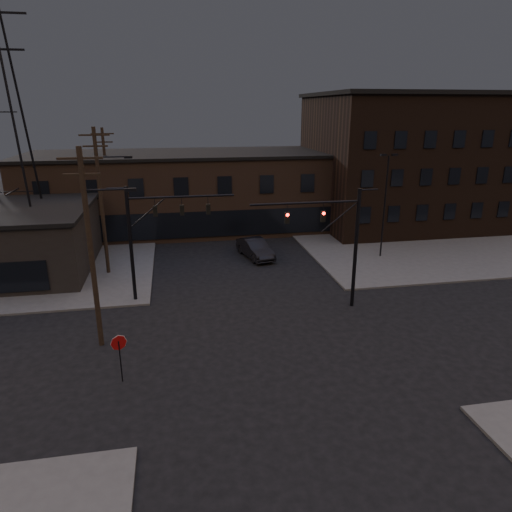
{
  "coord_description": "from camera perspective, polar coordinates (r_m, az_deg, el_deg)",
  "views": [
    {
      "loc": [
        -5.09,
        -22.27,
        12.76
      ],
      "look_at": [
        0.12,
        5.82,
        3.5
      ],
      "focal_mm": 32.0,
      "sensor_mm": 36.0,
      "label": 1
    }
  ],
  "objects": [
    {
      "name": "parked_car_lot_b",
      "position": [
        50.19,
        10.83,
        3.95
      ],
      "size": [
        5.45,
        3.62,
        1.47
      ],
      "primitive_type": "imported",
      "rotation": [
        0.0,
        0.0,
        1.23
      ],
      "color": "silver",
      "rests_on": "sidewalk_ne"
    },
    {
      "name": "building_row",
      "position": [
        51.28,
        -4.71,
        8.07
      ],
      "size": [
        40.0,
        12.0,
        8.0
      ],
      "primitive_type": "cube",
      "color": "#493326",
      "rests_on": "ground"
    },
    {
      "name": "lot_light_a",
      "position": [
        41.17,
        15.86,
        7.14
      ],
      "size": [
        1.5,
        0.28,
        9.14
      ],
      "color": "black",
      "rests_on": "ground"
    },
    {
      "name": "parked_car_lot_a",
      "position": [
        52.28,
        16.33,
        4.11
      ],
      "size": [
        4.68,
        3.02,
        1.48
      ],
      "primitive_type": "imported",
      "rotation": [
        0.0,
        0.0,
        1.89
      ],
      "color": "black",
      "rests_on": "sidewalk_ne"
    },
    {
      "name": "stop_sign",
      "position": [
        23.22,
        -16.73,
        -10.92
      ],
      "size": [
        0.72,
        0.33,
        2.48
      ],
      "color": "black",
      "rests_on": "ground"
    },
    {
      "name": "utility_pole_mid",
      "position": [
        37.26,
        -18.72,
        6.76
      ],
      "size": [
        3.7,
        0.28,
        11.5
      ],
      "color": "black",
      "rests_on": "ground"
    },
    {
      "name": "building_right",
      "position": [
        55.65,
        19.05,
        11.06
      ],
      "size": [
        22.0,
        16.0,
        14.0
      ],
      "primitive_type": "cube",
      "color": "black",
      "rests_on": "ground"
    },
    {
      "name": "car_crossing",
      "position": [
        40.73,
        -0.1,
        0.94
      ],
      "size": [
        2.89,
        5.36,
        1.68
      ],
      "primitive_type": "imported",
      "rotation": [
        0.0,
        0.0,
        0.23
      ],
      "color": "black",
      "rests_on": "ground"
    },
    {
      "name": "sidewalk_ne",
      "position": [
        53.43,
        20.36,
        3.09
      ],
      "size": [
        30.0,
        30.0,
        0.15
      ],
      "primitive_type": "cube",
      "color": "#474744",
      "rests_on": "ground"
    },
    {
      "name": "traffic_signal_far",
      "position": [
        31.29,
        -13.18,
        3.14
      ],
      "size": [
        7.12,
        0.24,
        8.0
      ],
      "color": "black",
      "rests_on": "ground"
    },
    {
      "name": "ground",
      "position": [
        26.17,
        2.1,
        -11.24
      ],
      "size": [
        140.0,
        140.0,
        0.0
      ],
      "primitive_type": "plane",
      "color": "black",
      "rests_on": "ground"
    },
    {
      "name": "traffic_signal_near",
      "position": [
        29.78,
        10.43,
        2.42
      ],
      "size": [
        7.12,
        0.24,
        8.0
      ],
      "color": "black",
      "rests_on": "ground"
    },
    {
      "name": "lot_light_b",
      "position": [
        48.33,
        19.74,
        8.29
      ],
      "size": [
        1.5,
        0.28,
        9.14
      ],
      "color": "black",
      "rests_on": "ground"
    },
    {
      "name": "utility_pole_far",
      "position": [
        49.19,
        -18.12,
        8.93
      ],
      "size": [
        2.2,
        0.28,
        11.0
      ],
      "color": "black",
      "rests_on": "ground"
    },
    {
      "name": "utility_pole_near",
      "position": [
        25.6,
        -19.87,
        1.25
      ],
      "size": [
        3.7,
        0.28,
        11.0
      ],
      "color": "black",
      "rests_on": "ground"
    }
  ]
}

